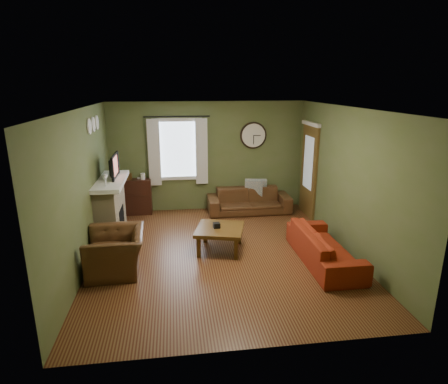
{
  "coord_description": "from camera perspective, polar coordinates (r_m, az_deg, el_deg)",
  "views": [
    {
      "loc": [
        -0.79,
        -6.21,
        2.98
      ],
      "look_at": [
        0.1,
        0.4,
        1.05
      ],
      "focal_mm": 30.0,
      "sensor_mm": 36.0,
      "label": 1
    }
  ],
  "objects": [
    {
      "name": "sofa_brown",
      "position": [
        9.0,
        3.8,
        -1.31
      ],
      "size": [
        1.96,
        0.77,
        0.57
      ],
      "primitive_type": "imported",
      "color": "#492C17",
      "rests_on": "floor"
    },
    {
      "name": "wall_clock",
      "position": [
        9.04,
        4.51,
        8.59
      ],
      "size": [
        0.64,
        0.06,
        0.64
      ],
      "primitive_type": null,
      "color": "white",
      "rests_on": "wall_back"
    },
    {
      "name": "firebox",
      "position": [
        7.92,
        -15.37,
        -4.26
      ],
      "size": [
        0.04,
        0.6,
        0.55
      ],
      "primitive_type": "cube",
      "color": "black",
      "rests_on": "fireplace"
    },
    {
      "name": "armchair",
      "position": [
        6.45,
        -16.13,
        -8.74
      ],
      "size": [
        0.96,
        1.09,
        0.68
      ],
      "primitive_type": "imported",
      "rotation": [
        0.0,
        0.0,
        -1.52
      ],
      "color": "#492C17",
      "rests_on": "floor"
    },
    {
      "name": "pillow_left",
      "position": [
        9.12,
        4.55,
        0.64
      ],
      "size": [
        0.45,
        0.22,
        0.43
      ],
      "primitive_type": "cube",
      "rotation": [
        0.0,
        0.0,
        -0.22
      ],
      "color": "#98A2A6",
      "rests_on": "sofa_brown"
    },
    {
      "name": "ceiling",
      "position": [
        6.27,
        -0.43,
        12.65
      ],
      "size": [
        4.6,
        5.2,
        0.0
      ],
      "primitive_type": "cube",
      "color": "white",
      "rests_on": "ground"
    },
    {
      "name": "book",
      "position": [
        9.05,
        -13.17,
        2.81
      ],
      "size": [
        0.2,
        0.25,
        0.02
      ],
      "primitive_type": "imported",
      "rotation": [
        0.0,
        0.0,
        0.13
      ],
      "color": "#4E3312",
      "rests_on": "bookshelf"
    },
    {
      "name": "fireplace",
      "position": [
        7.86,
        -16.88,
        -2.59
      ],
      "size": [
        0.4,
        1.4,
        1.1
      ],
      "primitive_type": "cube",
      "color": "tan",
      "rests_on": "floor"
    },
    {
      "name": "curtain_right",
      "position": [
        8.85,
        -3.43,
        6.15
      ],
      "size": [
        0.28,
        0.04,
        1.55
      ],
      "primitive_type": "cube",
      "color": "silver",
      "rests_on": "wall_back"
    },
    {
      "name": "curtain_rod",
      "position": [
        8.72,
        -7.2,
        11.35
      ],
      "size": [
        0.03,
        0.03,
        1.5
      ],
      "primitive_type": "cylinder",
      "color": "black",
      "rests_on": "wall_back"
    },
    {
      "name": "door",
      "position": [
        8.84,
        12.8,
        3.12
      ],
      "size": [
        0.05,
        0.9,
        2.1
      ],
      "primitive_type": "cube",
      "color": "brown",
      "rests_on": "floor"
    },
    {
      "name": "wall_front",
      "position": [
        4.06,
        4.32,
        -8.37
      ],
      "size": [
        4.6,
        0.0,
        2.6
      ],
      "primitive_type": "cube",
      "color": "#525F34",
      "rests_on": "ground"
    },
    {
      "name": "medallion_right",
      "position": [
        7.89,
        -18.82,
        9.98
      ],
      "size": [
        0.28,
        0.28,
        0.03
      ],
      "primitive_type": "cylinder",
      "color": "white",
      "rests_on": "wall_left"
    },
    {
      "name": "wall_left",
      "position": [
        6.61,
        -20.59,
        0.35
      ],
      "size": [
        0.0,
        5.2,
        2.6
      ],
      "primitive_type": "cube",
      "color": "#525F34",
      "rests_on": "ground"
    },
    {
      "name": "medallion_mid",
      "position": [
        7.55,
        -19.3,
        9.69
      ],
      "size": [
        0.28,
        0.28,
        0.03
      ],
      "primitive_type": "cylinder",
      "color": "white",
      "rests_on": "wall_left"
    },
    {
      "name": "wine_glass_b",
      "position": [
        7.18,
        -17.55,
        1.74
      ],
      "size": [
        0.08,
        0.08,
        0.22
      ],
      "primitive_type": null,
      "color": "white",
      "rests_on": "mantel"
    },
    {
      "name": "window_pane",
      "position": [
        8.92,
        -7.03,
        6.46
      ],
      "size": [
        1.0,
        0.02,
        1.3
      ],
      "primitive_type": null,
      "color": "silver",
      "rests_on": "wall_back"
    },
    {
      "name": "medallion_left",
      "position": [
        7.21,
        -19.83,
        9.38
      ],
      "size": [
        0.28,
        0.28,
        0.03
      ],
      "primitive_type": "cylinder",
      "color": "white",
      "rests_on": "wall_left"
    },
    {
      "name": "sofa_red",
      "position": [
        6.75,
        15.03,
        -8.02
      ],
      "size": [
        0.76,
        1.94,
        0.57
      ],
      "primitive_type": "imported",
      "rotation": [
        0.0,
        0.0,
        1.57
      ],
      "color": "maroon",
      "rests_on": "floor"
    },
    {
      "name": "tv_screen",
      "position": [
        7.77,
        -16.28,
        3.82
      ],
      "size": [
        0.02,
        0.62,
        0.36
      ],
      "primitive_type": "cube",
      "color": "#994C3F",
      "rests_on": "mantel"
    },
    {
      "name": "wall_right",
      "position": [
        7.14,
        18.23,
        1.7
      ],
      "size": [
        0.0,
        5.2,
        2.6
      ],
      "primitive_type": "cube",
      "color": "#525F34",
      "rests_on": "ground"
    },
    {
      "name": "floor",
      "position": [
        6.94,
        -0.38,
        -9.31
      ],
      "size": [
        4.6,
        5.2,
        0.0
      ],
      "primitive_type": "cube",
      "color": "#59321A",
      "rests_on": "ground"
    },
    {
      "name": "wall_back",
      "position": [
        9.01,
        -2.52,
        5.37
      ],
      "size": [
        4.6,
        0.0,
        2.6
      ],
      "primitive_type": "cube",
      "color": "#525F34",
      "rests_on": "ground"
    },
    {
      "name": "bookshelf",
      "position": [
        9.06,
        -13.21,
        -0.71
      ],
      "size": [
        0.71,
        0.3,
        0.84
      ],
      "primitive_type": null,
      "color": "black",
      "rests_on": "floor"
    },
    {
      "name": "coffee_table",
      "position": [
        6.97,
        -0.63,
        -7.16
      ],
      "size": [
        1.02,
        1.02,
        0.45
      ],
      "primitive_type": null,
      "rotation": [
        0.0,
        0.0,
        -0.26
      ],
      "color": "#4E3312",
      "rests_on": "floor"
    },
    {
      "name": "wine_glass_a",
      "position": [
        7.12,
        -17.63,
        1.53
      ],
      "size": [
        0.07,
        0.07,
        0.2
      ],
      "primitive_type": null,
      "color": "white",
      "rests_on": "mantel"
    },
    {
      "name": "curtain_left",
      "position": [
        8.84,
        -10.6,
        5.89
      ],
      "size": [
        0.28,
        0.04,
        1.55
      ],
      "primitive_type": "cube",
      "color": "silver",
      "rests_on": "wall_back"
    },
    {
      "name": "mantel",
      "position": [
        7.7,
        -17.01,
        1.58
      ],
      "size": [
        0.58,
        1.6,
        0.08
      ],
      "primitive_type": "cube",
      "color": "white",
      "rests_on": "fireplace"
    },
    {
      "name": "tv",
      "position": [
        7.79,
        -16.83,
        3.39
      ],
      "size": [
        0.08,
        0.6,
        0.35
      ],
      "primitive_type": "imported",
      "rotation": [
        0.0,
        0.0,
        1.57
      ],
      "color": "black",
      "rests_on": "mantel"
    },
    {
      "name": "pillow_right",
      "position": [
        9.25,
        5.37,
        0.84
      ],
      "size": [
        0.37,
        0.13,
        0.36
      ],
      "primitive_type": "cube",
      "rotation": [
        0.0,
        0.0,
        -0.07
      ],
      "color": "#98A2A6",
      "rests_on": "sofa_brown"
    },
    {
      "name": "tissue_box",
      "position": [
        6.91,
        -1.14,
        -5.81
      ],
      "size": [
        0.13,
        0.13,
        0.09
      ],
      "primitive_type": "cube",
      "rotation": [
        0.0,
        0.0,
        0.1
      ],
      "color": "black",
      "rests_on": "coffee_table"
    }
  ]
}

